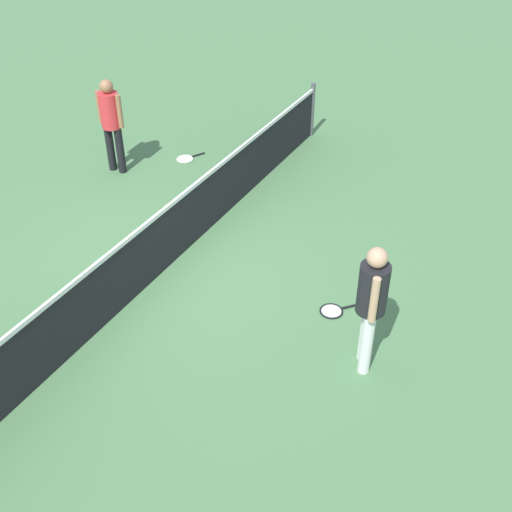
% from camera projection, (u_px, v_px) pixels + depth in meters
% --- Properties ---
extents(ground_plane, '(40.00, 40.00, 0.00)m').
position_uv_depth(ground_plane, '(168.00, 267.00, 9.22)').
color(ground_plane, '#4C7A4C').
extents(court_net, '(10.09, 0.09, 1.07)m').
position_uv_depth(court_net, '(165.00, 238.00, 8.93)').
color(court_net, '#4C4C51').
rests_on(court_net, ground_plane).
extents(player_near_side, '(0.51, 0.44, 1.70)m').
position_uv_depth(player_near_side, '(372.00, 299.00, 7.07)').
color(player_near_side, white).
rests_on(player_near_side, ground_plane).
extents(player_far_side, '(0.34, 0.52, 1.70)m').
position_uv_depth(player_far_side, '(111.00, 119.00, 10.98)').
color(player_far_side, black).
rests_on(player_far_side, ground_plane).
extents(tennis_racket_near_player, '(0.55, 0.52, 0.03)m').
position_uv_depth(tennis_racket_near_player, '(333.00, 311.00, 8.43)').
color(tennis_racket_near_player, black).
rests_on(tennis_racket_near_player, ground_plane).
extents(tennis_racket_far_player, '(0.60, 0.42, 0.03)m').
position_uv_depth(tennis_racket_far_player, '(186.00, 159.00, 11.92)').
color(tennis_racket_far_player, white).
rests_on(tennis_racket_far_player, ground_plane).
extents(tennis_ball_near_player, '(0.07, 0.07, 0.07)m').
position_uv_depth(tennis_ball_near_player, '(359.00, 308.00, 8.43)').
color(tennis_ball_near_player, '#C6E033').
rests_on(tennis_ball_near_player, ground_plane).
extents(tennis_ball_by_net, '(0.07, 0.07, 0.07)m').
position_uv_depth(tennis_ball_by_net, '(384.00, 293.00, 8.69)').
color(tennis_ball_by_net, '#C6E033').
rests_on(tennis_ball_by_net, ground_plane).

